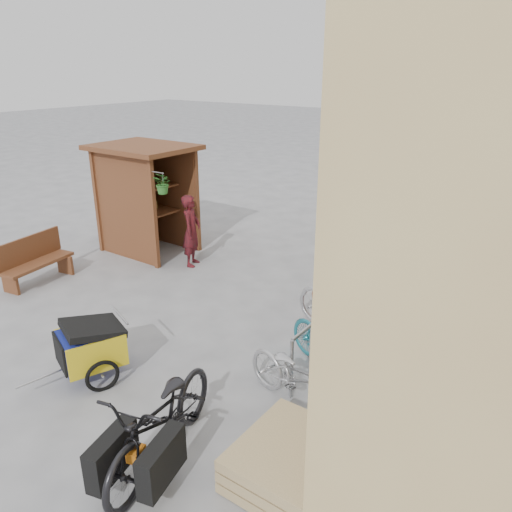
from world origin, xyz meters
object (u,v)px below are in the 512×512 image
Objects in this scene: person_kiosk at (191,231)px; pallet_stack at (290,462)px; bench at (35,260)px; bike_0 at (298,378)px; bike_5 at (399,276)px; child_trailer at (91,345)px; shopping_carts at (485,223)px; bike_4 at (397,285)px; bike_7 at (420,255)px; cargo_bike at (161,421)px; bike_1 at (329,341)px; bike_3 at (360,296)px; bike_6 at (410,264)px; bike_2 at (346,308)px; kiosk at (142,184)px.

pallet_stack is at bearing -152.80° from person_kiosk.
bike_0 is at bearing -12.26° from bench.
person_kiosk is 4.28m from bike_5.
bike_5 reaches higher than child_trailer.
pallet_stack is 3.17m from child_trailer.
bike_4 is (-0.55, -3.90, -0.22)m from shopping_carts.
person_kiosk is (-4.81, -4.45, 0.10)m from shopping_carts.
bike_7 reaches higher than child_trailer.
bike_4 is at bearing 67.94° from cargo_bike.
shopping_carts is 1.05× the size of bike_0.
child_trailer is 6.35m from bike_7.
bike_1 reaches higher than pallet_stack.
bike_3 is 1.16× the size of bike_6.
bike_4 is 1.11× the size of bike_6.
person_kiosk reaches higher than bike_7.
pallet_stack is 0.79× the size of bike_6.
bike_2 is 2.62m from bike_6.
bike_6 is (5.55, 1.69, -1.15)m from kiosk.
cargo_bike is at bearing 169.69° from bike_0.
person_kiosk reaches higher than bike_1.
shopping_carts reaches higher than bike_0.
child_trailer is at bearing 143.87° from bike_3.
bike_1 is (-0.60, -6.28, -0.21)m from shopping_carts.
bench is 9.61m from shopping_carts.
person_kiosk is (1.86, 2.46, 0.29)m from bench.
bike_7 reaches higher than bike_4.
bench is 6.89m from bike_5.
pallet_stack is 4.41m from bike_4.
bench reaches higher than pallet_stack.
cargo_bike is at bearing 167.88° from bike_7.
bike_3 is (0.02, 0.46, 0.03)m from bike_2.
bike_6 is at bearing 97.50° from pallet_stack.
bike_5 is (-0.62, -3.64, -0.16)m from shopping_carts.
pallet_stack is at bearing -154.22° from bike_4.
kiosk reaches higher than bike_4.
shopping_carts is at bearing -21.73° from bike_7.
bike_2 reaches higher than bike_1.
shopping_carts is 1.00× the size of bike_3.
bike_6 is (-0.18, 1.19, -0.04)m from bike_4.
person_kiosk is 4.04m from bike_3.
bike_5 is (0.18, 1.22, -0.03)m from bike_3.
person_kiosk is at bearing 85.35° from bike_1.
bike_5 is (-0.01, 2.64, 0.04)m from bike_1.
bike_6 is at bearing 87.58° from child_trailer.
bike_3 is at bearing 10.02° from bench.
kiosk is 1.42× the size of shopping_carts.
bike_7 is (-0.64, -2.44, -0.14)m from shopping_carts.
child_trailer is 3.77m from bike_2.
cargo_bike is 2.64m from bike_1.
person_kiosk is at bearing 70.10° from bike_0.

